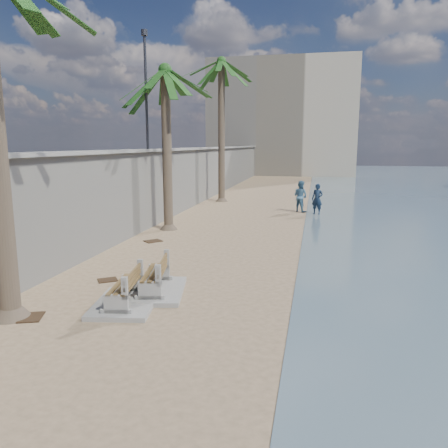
{
  "coord_description": "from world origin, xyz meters",
  "views": [
    {
      "loc": [
        2.45,
        -7.04,
        3.83
      ],
      "look_at": [
        -0.5,
        7.0,
        1.2
      ],
      "focal_mm": 35.0,
      "sensor_mm": 36.0,
      "label": 1
    }
  ],
  "objects": [
    {
      "name": "debris_d",
      "position": [
        -3.26,
        3.97,
        0.01
      ],
      "size": [
        0.67,
        0.65,
        0.03
      ],
      "primitive_type": "cube",
      "rotation": [
        0.0,
        0.0,
        0.61
      ],
      "color": "#382616",
      "rests_on": "ground_plane"
    },
    {
      "name": "ground_plane",
      "position": [
        0.0,
        0.0,
        0.0
      ],
      "size": [
        140.0,
        140.0,
        0.0
      ],
      "primitive_type": "plane",
      "color": "#927759"
    },
    {
      "name": "palm_back",
      "position": [
        -3.76,
        21.71,
        8.9
      ],
      "size": [
        5.0,
        5.0,
        9.97
      ],
      "color": "brown",
      "rests_on": "ground_plane"
    },
    {
      "name": "bench_near",
      "position": [
        -1.55,
        3.25,
        0.39
      ],
      "size": [
        1.84,
        2.37,
        0.89
      ],
      "color": "gray",
      "rests_on": "ground_plane"
    },
    {
      "name": "wall_cap",
      "position": [
        -5.2,
        20.0,
        3.55
      ],
      "size": [
        0.8,
        70.0,
        0.12
      ],
      "primitive_type": "cube",
      "color": "gray",
      "rests_on": "seawall"
    },
    {
      "name": "end_building",
      "position": [
        -2.0,
        52.0,
        7.0
      ],
      "size": [
        18.0,
        12.0,
        14.0
      ],
      "primitive_type": "cube",
      "color": "#B7AA93",
      "rests_on": "ground_plane"
    },
    {
      "name": "seawall",
      "position": [
        -5.2,
        20.0,
        1.75
      ],
      "size": [
        0.45,
        70.0,
        3.5
      ],
      "primitive_type": "cube",
      "color": "gray",
      "rests_on": "ground_plane"
    },
    {
      "name": "person_b",
      "position": [
        1.63,
        18.1,
        0.99
      ],
      "size": [
        1.21,
        1.15,
        1.98
      ],
      "primitive_type": "imported",
      "rotation": [
        0.0,
        0.0,
        2.54
      ],
      "color": "teal",
      "rests_on": "ground_plane"
    },
    {
      "name": "person_a",
      "position": [
        2.57,
        17.4,
        0.97
      ],
      "size": [
        0.82,
        0.68,
        1.94
      ],
      "primitive_type": "imported",
      "rotation": [
        0.0,
        0.0,
        -0.35
      ],
      "color": "#15253B",
      "rests_on": "ground_plane"
    },
    {
      "name": "bench_far",
      "position": [
        -1.93,
        2.25,
        0.38
      ],
      "size": [
        1.71,
        2.25,
        0.86
      ],
      "color": "gray",
      "rests_on": "ground_plane"
    },
    {
      "name": "debris_c",
      "position": [
        -3.83,
        9.04,
        0.01
      ],
      "size": [
        0.81,
        0.82,
        0.03
      ],
      "primitive_type": "cube",
      "rotation": [
        0.0,
        0.0,
        0.82
      ],
      "color": "#382616",
      "rests_on": "ground_plane"
    },
    {
      "name": "streetlight",
      "position": [
        -5.1,
        12.0,
        6.64
      ],
      "size": [
        0.28,
        0.28,
        5.12
      ],
      "color": "#2D2D33",
      "rests_on": "wall_cap"
    },
    {
      "name": "debris_b",
      "position": [
        -3.68,
        1.1,
        0.01
      ],
      "size": [
        0.65,
        0.72,
        0.03
      ],
      "primitive_type": "cube",
      "rotation": [
        0.0,
        0.0,
        1.92
      ],
      "color": "#382616",
      "rests_on": "ground_plane"
    },
    {
      "name": "palm_mid",
      "position": [
        -4.03,
        11.54,
        6.86
      ],
      "size": [
        5.0,
        5.0,
        7.85
      ],
      "color": "brown",
      "rests_on": "ground_plane"
    }
  ]
}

